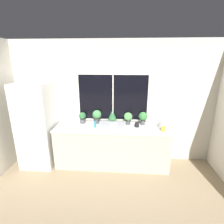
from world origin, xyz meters
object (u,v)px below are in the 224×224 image
at_px(potted_plant_right, 128,117).
at_px(mug_black, 137,125).
at_px(kettle, 163,124).
at_px(potted_plant_far_left, 82,117).
at_px(potted_plant_left, 97,115).
at_px(refrigerator, 38,125).
at_px(sink, 112,126).
at_px(soap_bottle, 95,124).
at_px(potted_plant_far_right, 143,117).
at_px(potted_plant_center, 112,115).
at_px(mug_yellow, 163,129).

relative_size(potted_plant_right, mug_black, 2.82).
xyz_separation_m(mug_black, kettle, (0.54, -0.02, 0.04)).
height_order(potted_plant_far_left, potted_plant_left, potted_plant_left).
bearing_deg(potted_plant_right, refrigerator, -172.74).
height_order(sink, soap_bottle, sink).
bearing_deg(potted_plant_far_left, soap_bottle, -36.07).
xyz_separation_m(potted_plant_far_left, potted_plant_left, (0.33, 0.00, 0.05)).
height_order(potted_plant_far_right, soap_bottle, potted_plant_far_right).
bearing_deg(potted_plant_far_right, potted_plant_right, 180.00).
bearing_deg(refrigerator, sink, 0.35).
bearing_deg(kettle, potted_plant_center, 171.58).
distance_m(refrigerator, potted_plant_far_left, 0.98).
height_order(potted_plant_center, potted_plant_far_right, potted_plant_center).
relative_size(potted_plant_left, mug_black, 3.21).
bearing_deg(sink, mug_yellow, -5.35).
distance_m(potted_plant_left, mug_black, 0.91).
bearing_deg(mug_yellow, potted_plant_far_left, 168.96).
bearing_deg(potted_plant_center, potted_plant_right, 0.00).
bearing_deg(potted_plant_right, soap_bottle, -161.68).
distance_m(refrigerator, sink, 1.63).
bearing_deg(potted_plant_center, sink, -87.16).
bearing_deg(refrigerator, potted_plant_center, 8.81).
bearing_deg(potted_plant_left, sink, -33.89).
height_order(mug_yellow, kettle, kettle).
bearing_deg(kettle, soap_bottle, -177.01).
relative_size(potted_plant_right, mug_yellow, 2.82).
relative_size(refrigerator, mug_yellow, 19.05).
distance_m(potted_plant_right, soap_bottle, 0.75).
height_order(refrigerator, potted_plant_far_left, refrigerator).
bearing_deg(kettle, potted_plant_left, 173.61).
distance_m(potted_plant_left, potted_plant_center, 0.35).
distance_m(potted_plant_far_left, potted_plant_left, 0.34).
height_order(potted_plant_far_left, soap_bottle, potted_plant_far_left).
height_order(mug_black, kettle, kettle).
xyz_separation_m(potted_plant_center, potted_plant_right, (0.35, 0.00, -0.04)).
bearing_deg(potted_plant_far_left, potted_plant_far_right, 0.00).
distance_m(potted_plant_left, kettle, 1.43).
bearing_deg(potted_plant_center, potted_plant_left, 180.00).
relative_size(potted_plant_left, soap_bottle, 1.62).
height_order(potted_plant_right, mug_black, potted_plant_right).
height_order(refrigerator, potted_plant_right, refrigerator).
distance_m(potted_plant_left, soap_bottle, 0.26).
distance_m(refrigerator, potted_plant_right, 1.99).
bearing_deg(sink, mug_black, 10.74).
distance_m(refrigerator, kettle, 2.70).
distance_m(potted_plant_left, mug_yellow, 1.45).
distance_m(potted_plant_right, mug_yellow, 0.79).
relative_size(potted_plant_center, potted_plant_right, 1.19).
xyz_separation_m(sink, potted_plant_center, (-0.01, 0.24, 0.15)).
bearing_deg(refrigerator, soap_bottle, 0.76).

